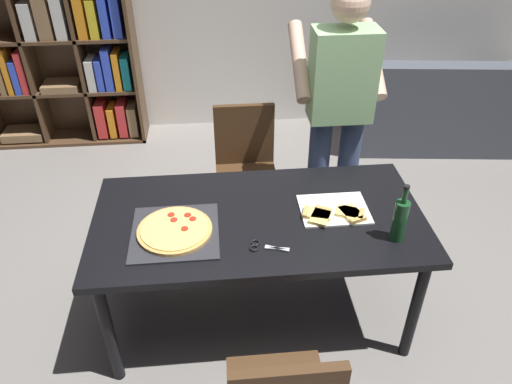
# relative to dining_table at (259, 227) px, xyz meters

# --- Properties ---
(ground_plane) EXTENTS (12.00, 12.00, 0.00)m
(ground_plane) POSITION_rel_dining_table_xyz_m (0.00, 0.00, -0.68)
(ground_plane) COLOR gray
(dining_table) EXTENTS (1.73, 0.88, 0.75)m
(dining_table) POSITION_rel_dining_table_xyz_m (0.00, 0.00, 0.00)
(dining_table) COLOR black
(dining_table) RESTS_ON ground_plane
(chair_far_side) EXTENTS (0.42, 0.42, 0.90)m
(chair_far_side) POSITION_rel_dining_table_xyz_m (0.00, 0.93, -0.16)
(chair_far_side) COLOR #472D19
(chair_far_side) RESTS_ON ground_plane
(couch) EXTENTS (1.78, 1.04, 0.85)m
(couch) POSITION_rel_dining_table_xyz_m (1.89, 1.99, -0.37)
(couch) COLOR #4C515B
(couch) RESTS_ON ground_plane
(bookshelf) EXTENTS (1.40, 0.35, 1.95)m
(bookshelf) POSITION_rel_dining_table_xyz_m (-1.52, 2.37, 0.31)
(bookshelf) COLOR #513823
(bookshelf) RESTS_ON ground_plane
(person_serving_pizza) EXTENTS (0.55, 0.54, 1.75)m
(person_serving_pizza) POSITION_rel_dining_table_xyz_m (0.57, 0.71, 0.32)
(person_serving_pizza) COLOR #38476B
(person_serving_pizza) RESTS_ON ground_plane
(pepperoni_pizza_on_tray) EXTENTS (0.43, 0.43, 0.04)m
(pepperoni_pizza_on_tray) POSITION_rel_dining_table_xyz_m (-0.43, -0.10, 0.09)
(pepperoni_pizza_on_tray) COLOR #2D2D33
(pepperoni_pizza_on_tray) RESTS_ON dining_table
(pizza_slices_on_towel) EXTENTS (0.36, 0.30, 0.03)m
(pizza_slices_on_towel) POSITION_rel_dining_table_xyz_m (0.40, -0.02, 0.09)
(pizza_slices_on_towel) COLOR white
(pizza_slices_on_towel) RESTS_ON dining_table
(wine_bottle) EXTENTS (0.07, 0.07, 0.32)m
(wine_bottle) POSITION_rel_dining_table_xyz_m (0.66, -0.24, 0.19)
(wine_bottle) COLOR #194723
(wine_bottle) RESTS_ON dining_table
(kitchen_scissors) EXTENTS (0.20, 0.11, 0.01)m
(kitchen_scissors) POSITION_rel_dining_table_xyz_m (-0.00, -0.24, 0.08)
(kitchen_scissors) COLOR silver
(kitchen_scissors) RESTS_ON dining_table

